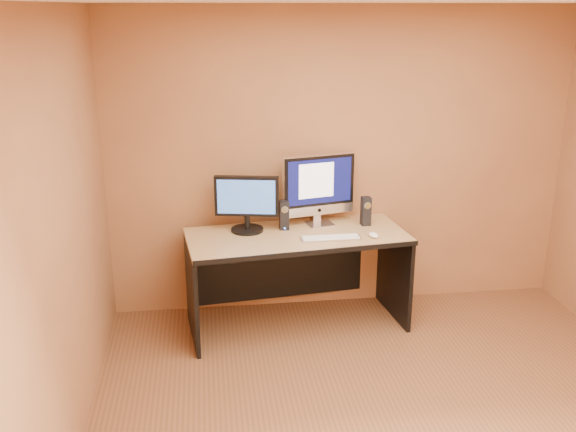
# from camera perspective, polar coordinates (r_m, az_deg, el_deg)

# --- Properties ---
(walls) EXTENTS (4.00, 4.00, 2.60)m
(walls) POSITION_cam_1_polar(r_m,az_deg,el_deg) (3.70, 11.31, -2.41)
(walls) COLOR #95653C
(walls) RESTS_ON ground
(ceiling) EXTENTS (4.00, 4.00, 0.00)m
(ceiling) POSITION_cam_1_polar(r_m,az_deg,el_deg) (3.47, 12.70, 18.13)
(ceiling) COLOR white
(ceiling) RESTS_ON walls
(desk) EXTENTS (1.84, 0.97, 0.82)m
(desk) POSITION_cam_1_polar(r_m,az_deg,el_deg) (5.34, 0.79, -5.77)
(desk) COLOR tan
(desk) RESTS_ON ground
(imac) EXTENTS (0.67, 0.37, 0.61)m
(imac) POSITION_cam_1_polar(r_m,az_deg,el_deg) (5.34, 2.87, 2.32)
(imac) COLOR silver
(imac) RESTS_ON desk
(second_monitor) EXTENTS (0.57, 0.36, 0.46)m
(second_monitor) POSITION_cam_1_polar(r_m,az_deg,el_deg) (5.21, -3.69, 1.08)
(second_monitor) COLOR black
(second_monitor) RESTS_ON desk
(speaker_left) EXTENTS (0.08, 0.08, 0.24)m
(speaker_left) POSITION_cam_1_polar(r_m,az_deg,el_deg) (5.28, -0.34, 0.08)
(speaker_left) COLOR black
(speaker_left) RESTS_ON desk
(speaker_right) EXTENTS (0.08, 0.08, 0.24)m
(speaker_right) POSITION_cam_1_polar(r_m,az_deg,el_deg) (5.42, 6.93, 0.44)
(speaker_right) COLOR black
(speaker_right) RESTS_ON desk
(keyboard) EXTENTS (0.48, 0.13, 0.02)m
(keyboard) POSITION_cam_1_polar(r_m,az_deg,el_deg) (5.10, 3.83, -1.96)
(keyboard) COLOR #B6B5BA
(keyboard) RESTS_ON desk
(mouse) EXTENTS (0.09, 0.12, 0.04)m
(mouse) POSITION_cam_1_polar(r_m,az_deg,el_deg) (5.17, 7.61, -1.67)
(mouse) COLOR white
(mouse) RESTS_ON desk
(cable_a) EXTENTS (0.14, 0.21, 0.01)m
(cable_a) POSITION_cam_1_polar(r_m,az_deg,el_deg) (5.48, 3.04, -0.52)
(cable_a) COLOR black
(cable_a) RESTS_ON desk
(cable_b) EXTENTS (0.07, 0.19, 0.01)m
(cable_b) POSITION_cam_1_polar(r_m,az_deg,el_deg) (5.48, 1.93, -0.51)
(cable_b) COLOR black
(cable_b) RESTS_ON desk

